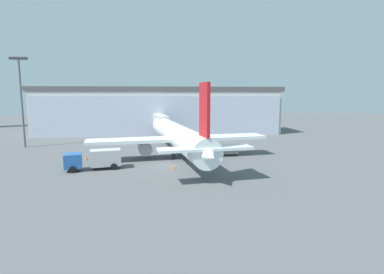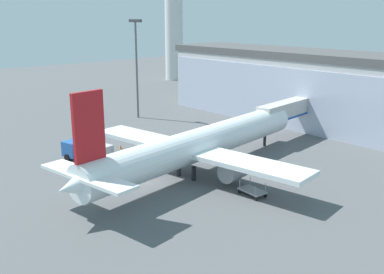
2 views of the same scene
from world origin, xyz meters
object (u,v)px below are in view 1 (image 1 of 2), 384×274
apron_light_mast (21,94)px  airplane (178,136)px  baggage_cart (229,153)px  safety_cone_wingtip (86,158)px  jet_bridge (160,121)px  safety_cone_nose (174,167)px  catering_truck (95,159)px

apron_light_mast → airplane: apron_light_mast is taller
baggage_cart → safety_cone_wingtip: 23.06m
jet_bridge → airplane: size_ratio=0.36×
apron_light_mast → safety_cone_nose: bearing=-38.3°
airplane → safety_cone_wingtip: bearing=86.7°
airplane → baggage_cart: airplane is taller
safety_cone_nose → catering_truck: bearing=172.2°
airplane → safety_cone_wingtip: 14.82m
jet_bridge → catering_truck: (-9.90, -27.71, -2.76)m
catering_truck → baggage_cart: bearing=-172.2°
catering_truck → safety_cone_wingtip: bearing=-78.9°
safety_cone_nose → safety_cone_wingtip: same height
safety_cone_wingtip → catering_truck: bearing=-68.9°
catering_truck → baggage_cart: (20.58, 6.59, -0.97)m
apron_light_mast → safety_cone_nose: 36.13m
jet_bridge → safety_cone_nose: size_ratio=24.80×
jet_bridge → airplane: 20.64m
apron_light_mast → baggage_cart: 40.77m
baggage_cart → apron_light_mast: bearing=167.2°
apron_light_mast → catering_truck: (16.64, -20.05, -8.81)m
baggage_cart → safety_cone_nose: baggage_cart is taller
baggage_cart → safety_cone_nose: size_ratio=5.41×
airplane → safety_cone_nose: (-1.38, -8.64, -3.12)m
baggage_cart → safety_cone_wingtip: size_ratio=5.41×
catering_truck → safety_cone_wingtip: (-2.47, 6.41, -1.19)m
catering_truck → airplane: bearing=-159.1°
airplane → safety_cone_wingtip: size_ratio=68.96×
apron_light_mast → baggage_cart: bearing=-19.9°
jet_bridge → safety_cone_wingtip: bearing=144.6°
baggage_cart → jet_bridge: bearing=123.9°
baggage_cart → airplane: bearing=-176.9°
safety_cone_wingtip → baggage_cart: bearing=0.5°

